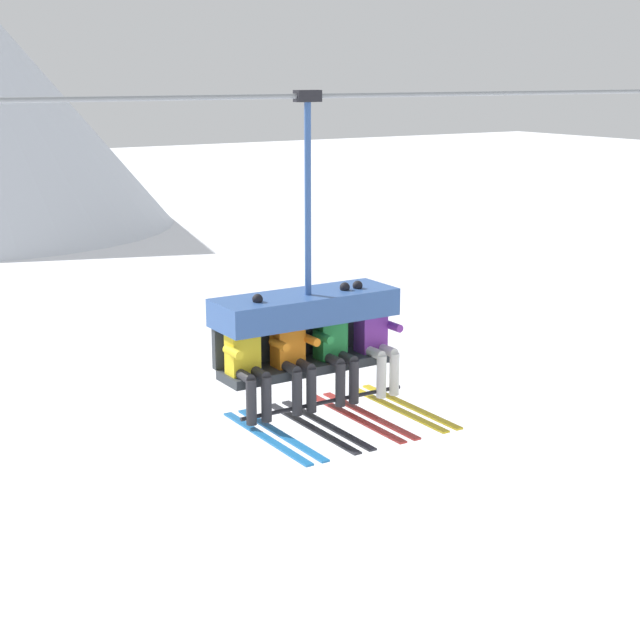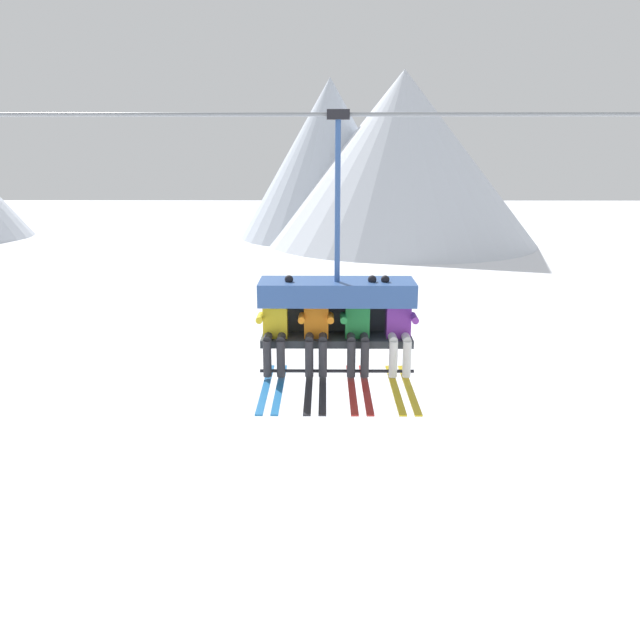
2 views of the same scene
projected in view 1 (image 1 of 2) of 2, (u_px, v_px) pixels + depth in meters
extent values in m
cylinder|color=gray|center=(208.00, 97.00, 9.44)|extent=(21.06, 0.05, 0.05)
cube|color=#33383D|center=(308.00, 366.00, 10.72)|extent=(2.01, 0.48, 0.10)
cube|color=#33383D|center=(295.00, 336.00, 10.88)|extent=(2.01, 0.08, 0.45)
cube|color=#335699|center=(305.00, 307.00, 10.61)|extent=(2.05, 0.68, 0.30)
cylinder|color=black|center=(324.00, 402.00, 10.54)|extent=(2.01, 0.04, 0.04)
cylinder|color=#335699|center=(308.00, 200.00, 10.28)|extent=(0.07, 0.07, 2.03)
cube|color=black|center=(308.00, 96.00, 10.01)|extent=(0.28, 0.12, 0.12)
cube|color=yellow|center=(243.00, 350.00, 10.21)|extent=(0.32, 0.22, 0.52)
sphere|color=maroon|center=(242.00, 316.00, 10.12)|extent=(0.22, 0.22, 0.22)
ellipsoid|color=black|center=(247.00, 319.00, 10.04)|extent=(0.16, 0.04, 0.08)
cylinder|color=#2D2D33|center=(243.00, 375.00, 10.08)|extent=(0.11, 0.34, 0.11)
cylinder|color=#2D2D33|center=(258.00, 373.00, 10.17)|extent=(0.11, 0.34, 0.11)
cylinder|color=#2D2D33|center=(251.00, 402.00, 10.00)|extent=(0.11, 0.11, 0.48)
cylinder|color=#2D2D33|center=(266.00, 399.00, 10.09)|extent=(0.11, 0.11, 0.48)
cube|color=#1E6BB2|center=(266.00, 438.00, 9.82)|extent=(0.09, 1.70, 0.02)
cube|color=#1E6BB2|center=(281.00, 434.00, 9.91)|extent=(0.09, 1.70, 0.02)
cylinder|color=yellow|center=(233.00, 352.00, 9.98)|extent=(0.09, 0.30, 0.09)
cylinder|color=yellow|center=(258.00, 315.00, 10.22)|extent=(0.09, 0.09, 0.30)
sphere|color=black|center=(258.00, 299.00, 10.18)|extent=(0.11, 0.11, 0.11)
cube|color=orange|center=(288.00, 342.00, 10.49)|extent=(0.32, 0.22, 0.52)
sphere|color=silver|center=(287.00, 310.00, 10.40)|extent=(0.22, 0.22, 0.22)
ellipsoid|color=black|center=(292.00, 312.00, 10.32)|extent=(0.17, 0.04, 0.08)
cylinder|color=#2D2D33|center=(289.00, 367.00, 10.36)|extent=(0.11, 0.34, 0.11)
cylinder|color=#2D2D33|center=(303.00, 365.00, 10.45)|extent=(0.11, 0.34, 0.11)
cylinder|color=#2D2D33|center=(297.00, 393.00, 10.28)|extent=(0.11, 0.11, 0.48)
cylinder|color=#2D2D33|center=(311.00, 390.00, 10.37)|extent=(0.11, 0.11, 0.48)
cube|color=#232328|center=(312.00, 428.00, 10.10)|extent=(0.09, 1.70, 0.02)
cube|color=#232328|center=(326.00, 424.00, 10.19)|extent=(0.09, 1.70, 0.02)
cylinder|color=orange|center=(279.00, 345.00, 10.26)|extent=(0.09, 0.30, 0.09)
cylinder|color=orange|center=(310.00, 340.00, 10.45)|extent=(0.09, 0.30, 0.09)
cube|color=#23843D|center=(330.00, 335.00, 10.77)|extent=(0.32, 0.22, 0.52)
sphere|color=maroon|center=(330.00, 304.00, 10.68)|extent=(0.22, 0.22, 0.22)
ellipsoid|color=black|center=(335.00, 306.00, 10.60)|extent=(0.17, 0.04, 0.08)
cylinder|color=#2D2D33|center=(332.00, 360.00, 10.64)|extent=(0.11, 0.34, 0.11)
cylinder|color=#2D2D33|center=(345.00, 357.00, 10.73)|extent=(0.11, 0.34, 0.11)
cylinder|color=#2D2D33|center=(340.00, 385.00, 10.56)|extent=(0.11, 0.11, 0.48)
cylinder|color=#2D2D33|center=(354.00, 382.00, 10.65)|extent=(0.11, 0.11, 0.48)
cube|color=#B22823|center=(356.00, 418.00, 10.38)|extent=(0.09, 1.70, 0.02)
cube|color=#B22823|center=(369.00, 415.00, 10.47)|extent=(0.09, 1.70, 0.02)
cylinder|color=#23843D|center=(323.00, 337.00, 10.54)|extent=(0.09, 0.30, 0.09)
cylinder|color=#23843D|center=(345.00, 302.00, 10.78)|extent=(0.09, 0.09, 0.30)
sphere|color=black|center=(345.00, 287.00, 10.74)|extent=(0.11, 0.11, 0.11)
cube|color=purple|center=(371.00, 329.00, 11.05)|extent=(0.32, 0.22, 0.52)
sphere|color=#284C93|center=(371.00, 298.00, 10.96)|extent=(0.22, 0.22, 0.22)
ellipsoid|color=black|center=(376.00, 300.00, 10.88)|extent=(0.17, 0.04, 0.08)
cylinder|color=silver|center=(373.00, 352.00, 10.92)|extent=(0.11, 0.34, 0.11)
cylinder|color=silver|center=(386.00, 350.00, 11.01)|extent=(0.11, 0.34, 0.11)
cylinder|color=silver|center=(381.00, 377.00, 10.84)|extent=(0.11, 0.11, 0.48)
cylinder|color=silver|center=(394.00, 374.00, 10.93)|extent=(0.11, 0.11, 0.48)
cube|color=gold|center=(397.00, 409.00, 10.66)|extent=(0.09, 1.70, 0.02)
cube|color=gold|center=(410.00, 406.00, 10.76)|extent=(0.09, 1.70, 0.02)
cylinder|color=purple|center=(357.00, 301.00, 10.87)|extent=(0.09, 0.09, 0.30)
sphere|color=black|center=(358.00, 286.00, 10.83)|extent=(0.11, 0.11, 0.11)
cylinder|color=purple|center=(392.00, 326.00, 11.01)|extent=(0.09, 0.30, 0.09)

